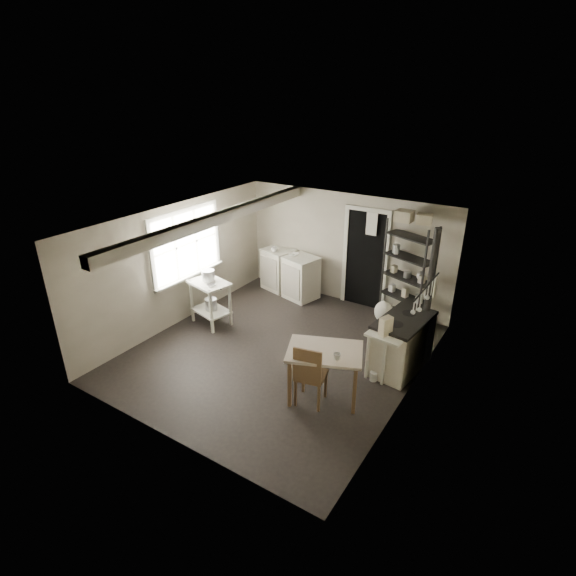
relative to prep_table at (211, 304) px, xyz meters
The scene contains 31 objects.
floor 1.72m from the prep_table, ahead, with size 5.00×5.00×0.00m, color black.
ceiling 2.53m from the prep_table, ahead, with size 5.00×5.00×0.00m, color white.
wall_back 2.96m from the prep_table, 54.35° to the left, with size 4.50×0.02×2.30m, color #B7B09C.
wall_front 3.24m from the prep_table, 58.02° to the right, with size 4.50×0.02×2.30m, color #B7B09C.
wall_left 0.96m from the prep_table, 163.40° to the right, with size 0.02×5.00×2.30m, color #B7B09C.
wall_right 3.99m from the prep_table, ahead, with size 0.02×5.00×2.30m, color #B7B09C.
window 1.23m from the prep_table, behind, with size 0.12×1.76×1.28m, color silver, non-canonical shape.
doorway 3.18m from the prep_table, 47.31° to the left, with size 0.96×0.10×2.08m, color silver, non-canonical shape.
ceiling_beam 1.87m from the prep_table, 20.26° to the right, with size 0.18×5.00×0.18m, color silver, non-canonical shape.
wallpaper_panel 3.98m from the prep_table, ahead, with size 0.01×5.00×2.30m, color beige, non-canonical shape.
utensil_rail 4.05m from the prep_table, ahead, with size 0.06×1.20×0.44m, color #B0B0B2, non-canonical shape.
prep_table is the anchor object (origin of this frame).
stockpot 0.55m from the prep_table, 138.62° to the left, with size 0.24×0.24×0.26m, color #B0B0B2.
saucepan 0.48m from the prep_table, 34.98° to the right, with size 0.17×0.17×0.09m, color #B0B0B2.
bucket 0.02m from the prep_table, 126.99° to the left, with size 0.23×0.23×0.25m, color #B0B0B2.
base_cabinets 2.07m from the prep_table, 75.64° to the left, with size 1.41×0.60×0.92m, color silver, non-canonical shape.
mixing_bowl 2.12m from the prep_table, 71.24° to the left, with size 0.26×0.26×0.06m, color silver.
counter_cup 2.01m from the prep_table, 84.88° to the left, with size 0.13×0.13×0.10m, color silver.
shelf_rack 3.74m from the prep_table, 33.39° to the left, with size 0.95×0.37×2.00m, color black, non-canonical shape.
shelf_jar 3.64m from the prep_table, 36.54° to the left, with size 0.08×0.08×0.18m, color silver.
storage_box_a 3.89m from the prep_table, 34.24° to the left, with size 0.29×0.26×0.20m, color beige.
storage_box_b 4.18m from the prep_table, 31.98° to the left, with size 0.27×0.25×0.17m, color beige.
stove 3.62m from the prep_table, ahead, with size 0.63×1.14×0.90m, color silver, non-canonical shape.
stovepipe 4.09m from the prep_table, 14.45° to the left, with size 0.11×0.11×1.48m, color black, non-canonical shape.
side_ledge 3.50m from the prep_table, ahead, with size 0.56×0.30×0.86m, color silver, non-canonical shape.
oats_box 3.54m from the prep_table, ahead, with size 0.11×0.19×0.28m, color beige.
work_table 3.02m from the prep_table, 16.12° to the right, with size 1.05×0.74×0.80m, color beige, non-canonical shape.
table_cup 3.32m from the prep_table, 16.88° to the right, with size 0.10×0.10×0.09m, color silver.
chair 2.99m from the prep_table, 20.23° to the right, with size 0.41×0.43×0.98m, color brown, non-canonical shape.
flour_sack 3.33m from the prep_table, 33.51° to the left, with size 0.36×0.31×0.43m, color white.
floor_crock 3.39m from the prep_table, ahead, with size 0.12×0.12×0.15m, color silver.
Camera 1 is at (3.71, -5.51, 4.20)m, focal length 28.00 mm.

